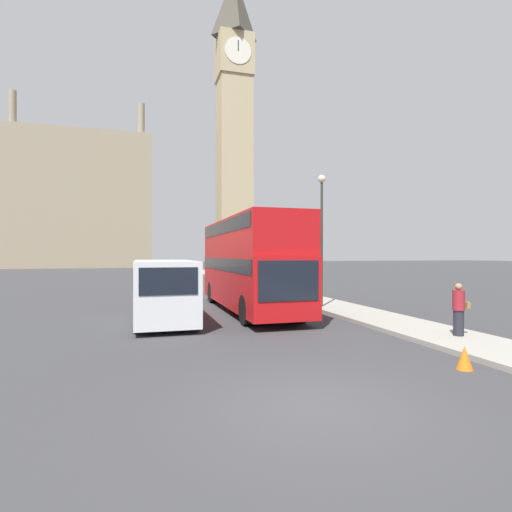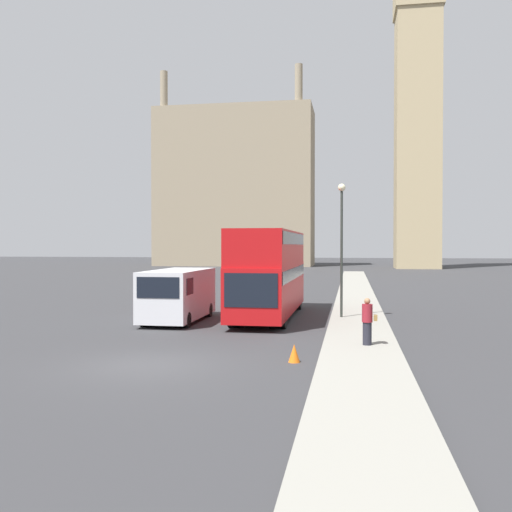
{
  "view_description": "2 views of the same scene",
  "coord_description": "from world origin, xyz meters",
  "views": [
    {
      "loc": [
        -2.89,
        -6.37,
        2.64
      ],
      "look_at": [
        2.82,
        13.34,
        2.58
      ],
      "focal_mm": 28.0,
      "sensor_mm": 36.0,
      "label": 1
    },
    {
      "loc": [
        5.97,
        -16.14,
        3.56
      ],
      "look_at": [
        0.02,
        19.36,
        2.89
      ],
      "focal_mm": 40.0,
      "sensor_mm": 36.0,
      "label": 2
    }
  ],
  "objects": [
    {
      "name": "clock_tower",
      "position": [
        16.05,
        75.58,
        31.93
      ],
      "size": [
        7.18,
        7.35,
        62.19
      ],
      "color": "tan",
      "rests_on": "ground_plane"
    },
    {
      "name": "building_block_distant",
      "position": [
        -14.39,
        83.27,
        13.84
      ],
      "size": [
        27.45,
        10.75,
        33.66
      ],
      "color": "gray",
      "rests_on": "ground_plane"
    },
    {
      "name": "pedestrian",
      "position": [
        6.53,
        3.68,
        0.96
      ],
      "size": [
        0.52,
        0.36,
        1.61
      ],
      "color": "#23232D",
      "rests_on": "sidewalk_strip"
    },
    {
      "name": "white_van",
      "position": [
        -2.02,
        9.42,
        1.3
      ],
      "size": [
        2.22,
        5.7,
        2.42
      ],
      "color": "silver",
      "rests_on": "ground_plane"
    },
    {
      "name": "traffic_cone",
      "position": [
        4.27,
        1.09,
        0.28
      ],
      "size": [
        0.36,
        0.36,
        0.55
      ],
      "color": "orange",
      "rests_on": "ground_plane"
    },
    {
      "name": "street_lamp",
      "position": [
        5.51,
        11.24,
        4.26
      ],
      "size": [
        0.36,
        0.36,
        6.34
      ],
      "color": "#2D332D",
      "rests_on": "sidewalk_strip"
    },
    {
      "name": "ground_plane",
      "position": [
        0.0,
        0.0,
        0.0
      ],
      "size": [
        300.0,
        300.0,
        0.0
      ],
      "primitive_type": "plane",
      "color": "#333335"
    },
    {
      "name": "red_double_decker_bus",
      "position": [
        1.98,
        11.71,
        2.39
      ],
      "size": [
        2.54,
        10.62,
        4.26
      ],
      "color": "#B71114",
      "rests_on": "ground_plane"
    }
  ]
}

